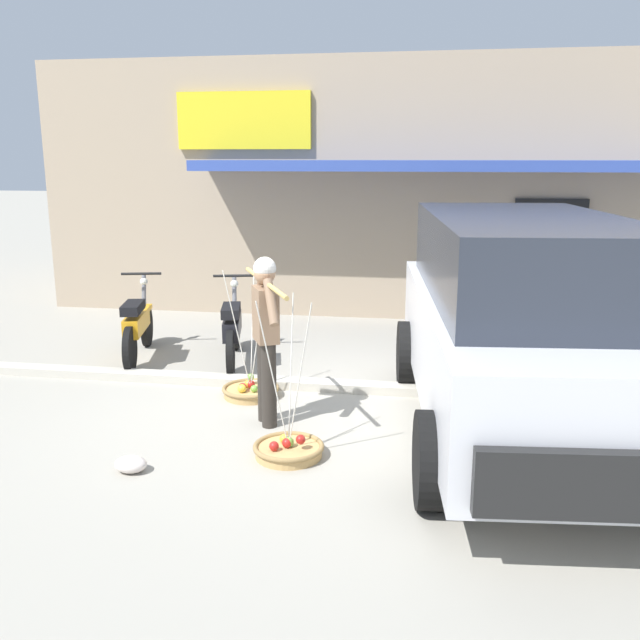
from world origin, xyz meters
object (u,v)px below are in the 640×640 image
(fruit_basket_right_side, at_px, (250,390))
(fruit_vendor, at_px, (266,330))
(motorcycle_second_in_row, at_px, (233,329))
(plastic_litter_bag, at_px, (131,464))
(fruit_basket_left_side, at_px, (289,448))
(motorcycle_nearest_shop, at_px, (138,326))
(parked_truck, at_px, (522,320))

(fruit_basket_right_side, bearing_deg, fruit_vendor, -63.23)
(fruit_vendor, height_order, motorcycle_second_in_row, fruit_vendor)
(fruit_vendor, distance_m, plastic_litter_bag, 1.80)
(motorcycle_second_in_row, distance_m, plastic_litter_bag, 3.29)
(fruit_basket_left_side, relative_size, motorcycle_nearest_shop, 0.81)
(fruit_basket_right_side, height_order, motorcycle_nearest_shop, fruit_basket_right_side)
(motorcycle_second_in_row, xyz_separation_m, plastic_litter_bag, (0.04, -3.27, -0.38))
(motorcycle_second_in_row, relative_size, plastic_litter_bag, 6.40)
(fruit_vendor, relative_size, motorcycle_second_in_row, 0.95)
(fruit_vendor, relative_size, fruit_basket_right_side, 1.17)
(fruit_vendor, bearing_deg, plastic_litter_bag, -125.21)
(fruit_basket_right_side, bearing_deg, fruit_basket_left_side, -63.36)
(parked_truck, bearing_deg, motorcycle_second_in_row, 151.08)
(fruit_basket_left_side, distance_m, motorcycle_second_in_row, 3.06)
(motorcycle_nearest_shop, bearing_deg, parked_truck, -21.38)
(fruit_basket_left_side, height_order, motorcycle_nearest_shop, fruit_basket_left_side)
(motorcycle_second_in_row, bearing_deg, motorcycle_nearest_shop, -178.29)
(fruit_basket_left_side, height_order, fruit_basket_right_side, same)
(fruit_basket_right_side, xyz_separation_m, motorcycle_nearest_shop, (-1.85, 1.21, 0.38))
(parked_truck, bearing_deg, fruit_basket_right_side, 167.73)
(motorcycle_nearest_shop, bearing_deg, fruit_basket_right_side, -33.27)
(fruit_basket_left_side, xyz_separation_m, motorcycle_second_in_row, (-1.31, 2.74, 0.38))
(motorcycle_nearest_shop, distance_m, parked_truck, 5.06)
(fruit_basket_right_side, relative_size, plastic_litter_bag, 5.18)
(motorcycle_nearest_shop, height_order, plastic_litter_bag, motorcycle_nearest_shop)
(fruit_basket_left_side, distance_m, plastic_litter_bag, 1.37)
(plastic_litter_bag, bearing_deg, parked_truck, 22.75)
(fruit_basket_right_side, distance_m, plastic_litter_bag, 2.08)
(motorcycle_nearest_shop, relative_size, parked_truck, 0.36)
(fruit_vendor, bearing_deg, parked_truck, 3.07)
(fruit_basket_right_side, bearing_deg, parked_truck, -12.27)
(motorcycle_second_in_row, bearing_deg, fruit_vendor, -64.91)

